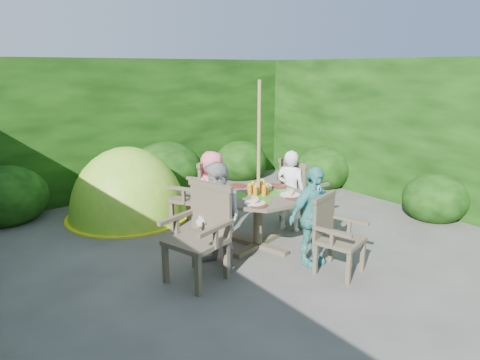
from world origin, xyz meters
TOP-DOWN VIEW (x-y plane):
  - ground at (0.00, 0.00)m, footprint 60.00×60.00m
  - hedge_enclosure at (0.00, 1.33)m, footprint 9.00×9.00m
  - patio_table at (0.34, 0.18)m, footprint 1.57×1.57m
  - parasol_pole at (0.33, 0.18)m, footprint 0.05×0.05m
  - garden_chair_right at (1.39, 0.48)m, footprint 0.54×0.60m
  - garden_chair_left at (-0.72, -0.11)m, footprint 0.72×0.76m
  - garden_chair_back at (0.07, 1.24)m, footprint 0.80×0.77m
  - garden_chair_front at (0.62, -0.89)m, footprint 0.64×0.60m
  - child_right at (1.11, 0.39)m, footprint 0.46×0.52m
  - child_left at (-0.44, -0.03)m, footprint 0.58×0.70m
  - child_back at (0.12, 0.95)m, footprint 0.65×0.47m
  - child_front at (0.54, -0.60)m, footprint 0.72×0.30m
  - dome_tent at (-0.56, 2.39)m, footprint 1.98×1.98m

SIDE VIEW (x-z plane):
  - ground at x=0.00m, z-range 0.00..0.00m
  - dome_tent at x=-0.56m, z-range -1.13..1.13m
  - garden_chair_front at x=0.62m, z-range 0.03..0.91m
  - garden_chair_right at x=1.39m, z-range 0.03..1.00m
  - garden_chair_back at x=0.07m, z-range 0.03..1.06m
  - garden_chair_left at x=-0.72m, z-range 0.04..1.08m
  - child_right at x=1.11m, z-range 0.00..1.20m
  - child_back at x=0.12m, z-range 0.00..1.22m
  - child_front at x=0.54m, z-range 0.00..1.22m
  - patio_table at x=0.34m, z-range 0.18..1.07m
  - child_left at x=-0.44m, z-range 0.00..1.30m
  - parasol_pole at x=0.33m, z-range 0.00..2.20m
  - hedge_enclosure at x=0.00m, z-range 0.00..2.50m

